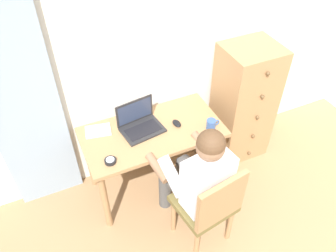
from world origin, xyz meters
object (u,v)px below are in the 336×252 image
at_px(desk, 153,140).
at_px(dresser, 243,103).
at_px(coffee_mug, 211,125).
at_px(desk_clock, 110,161).
at_px(notebook_pad, 98,131).
at_px(person_seated, 197,174).
at_px(laptop, 140,123).
at_px(computer_mouse, 177,123).
at_px(chair, 210,205).

xyz_separation_m(desk, dresser, (1.00, 0.10, 0.00)).
bearing_deg(coffee_mug, desk_clock, -179.48).
bearing_deg(desk, notebook_pad, 156.34).
bearing_deg(coffee_mug, person_seated, -131.97).
relative_size(person_seated, laptop, 3.24).
bearing_deg(dresser, computer_mouse, -171.57).
bearing_deg(person_seated, computer_mouse, 80.91).
height_order(laptop, coffee_mug, laptop).
bearing_deg(computer_mouse, chair, -100.46).
height_order(desk, dresser, dresser).
xyz_separation_m(desk, chair, (0.16, -0.73, -0.11)).
relative_size(chair, notebook_pad, 4.23).
bearing_deg(computer_mouse, person_seated, -104.76).
relative_size(desk, person_seated, 0.98).
bearing_deg(desk, chair, -77.59).
height_order(desk_clock, notebook_pad, desk_clock).
height_order(laptop, notebook_pad, laptop).
bearing_deg(notebook_pad, person_seated, -41.78).
xyz_separation_m(person_seated, desk_clock, (-0.56, 0.36, 0.05)).
relative_size(desk, laptop, 3.18).
bearing_deg(desk, laptop, 136.52).
height_order(laptop, desk_clock, laptop).
bearing_deg(notebook_pad, laptop, -6.48).
distance_m(person_seated, laptop, 0.66).
height_order(person_seated, notebook_pad, person_seated).
bearing_deg(desk_clock, coffee_mug, 0.52).
relative_size(desk_clock, coffee_mug, 0.75).
distance_m(laptop, coffee_mug, 0.60).
bearing_deg(notebook_pad, computer_mouse, -6.31).
bearing_deg(chair, notebook_pad, 122.37).
bearing_deg(laptop, chair, -73.35).
xyz_separation_m(laptop, coffee_mug, (0.54, -0.26, -0.00)).
bearing_deg(computer_mouse, dresser, 2.75).
height_order(dresser, coffee_mug, dresser).
distance_m(desk, notebook_pad, 0.47).
height_order(chair, coffee_mug, chair).
xyz_separation_m(desk, desk_clock, (-0.43, -0.19, 0.12)).
distance_m(chair, coffee_mug, 0.68).
height_order(person_seated, computer_mouse, person_seated).
distance_m(person_seated, notebook_pad, 0.92).
distance_m(laptop, computer_mouse, 0.32).
bearing_deg(desk_clock, desk, 24.13).
xyz_separation_m(chair, person_seated, (-0.03, 0.18, 0.18)).
relative_size(chair, person_seated, 0.74).
distance_m(person_seated, computer_mouse, 0.54).
height_order(chair, desk_clock, chair).
relative_size(dresser, laptop, 3.27).
distance_m(chair, computer_mouse, 0.75).
height_order(dresser, computer_mouse, dresser).
height_order(dresser, desk_clock, dresser).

